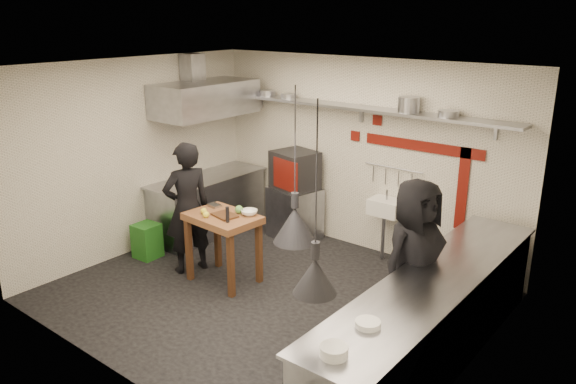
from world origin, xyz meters
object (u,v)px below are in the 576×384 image
Objects in this scene: combi_oven at (295,170)px; prep_table at (224,248)px; chef_right at (414,261)px; oven_stand at (295,213)px; green_bin at (147,241)px; chef_left at (187,208)px.

combi_oven is 0.66× the size of prep_table.
combi_oven is 3.10m from chef_right.
oven_stand is 3.13m from chef_right.
prep_table is 0.52× the size of chef_right.
green_bin is (-1.18, -1.93, -0.15)m from oven_stand.
combi_oven is 0.34× the size of chef_right.
oven_stand is 0.45× the size of chef_left.
chef_left is at bearing 7.16° from green_bin.
chef_right is (3.11, 0.38, -0.00)m from chef_left.
chef_left is (-0.60, -0.06, 0.44)m from prep_table.
combi_oven is at bearing 100.73° from prep_table.
combi_oven reaches higher than prep_table.
prep_table is at bearing -70.21° from oven_stand.
green_bin is 0.28× the size of chef_left.
green_bin is at bearing -63.35° from chef_left.
chef_left is (-0.39, -1.84, -0.19)m from combi_oven.
prep_table is at bearing 6.45° from green_bin.
green_bin is 3.99m from chef_right.
green_bin is at bearing -108.66° from oven_stand.
prep_table reaches higher than green_bin.
chef_left reaches higher than green_bin.
oven_stand is 1.60× the size of green_bin.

